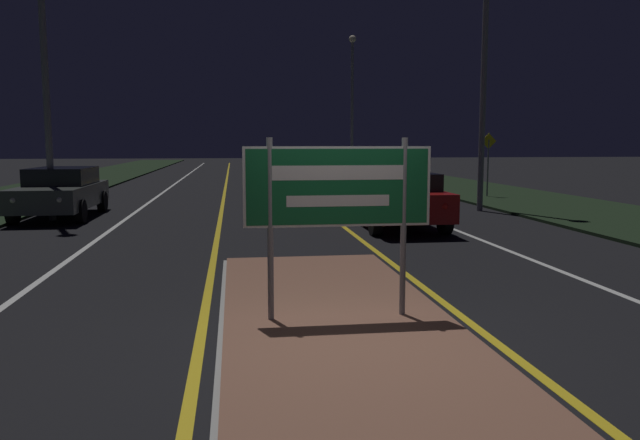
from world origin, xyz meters
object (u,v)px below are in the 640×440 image
object	(u,v)px
warning_sign	(488,158)
highway_sign	(338,193)
car_receding_1	(330,177)
car_receding_3	(291,163)
car_approaching_0	(61,191)
streetlight_left_near	(42,15)
car_receding_0	(396,198)
car_receding_2	(360,166)
streetlight_right_far	(352,92)

from	to	relation	value
warning_sign	highway_sign	bearing A→B (deg)	-118.27
car_receding_1	car_receding_3	world-z (taller)	car_receding_3
car_approaching_0	warning_sign	xyz separation A→B (m)	(14.56, 4.21, 0.78)
streetlight_left_near	car_receding_1	distance (m)	11.75
highway_sign	car_approaching_0	size ratio (longest dim) A/B	0.47
highway_sign	car_receding_0	bearing A→B (deg)	70.67
car_receding_2	car_receding_1	bearing A→B (deg)	-107.57
streetlight_left_near	car_receding_1	size ratio (longest dim) A/B	2.20
car_receding_1	car_receding_2	distance (m)	11.22
streetlight_left_near	car_receding_0	bearing A→B (deg)	-16.43
car_receding_1	streetlight_right_far	bearing A→B (deg)	76.02
highway_sign	warning_sign	size ratio (longest dim) A/B	0.90
highway_sign	streetlight_right_far	distance (m)	32.89
streetlight_left_near	car_receding_3	distance (m)	26.40
streetlight_left_near	car_receding_2	xyz separation A→B (m)	(12.10, 17.03, -4.71)
car_receding_1	car_receding_2	bearing A→B (deg)	72.43
car_receding_2	car_approaching_0	bearing A→B (deg)	-126.46
highway_sign	car_receding_0	xyz separation A→B (m)	(2.87, 8.17, -0.80)
streetlight_left_near	warning_sign	bearing A→B (deg)	18.72
streetlight_right_far	car_receding_0	world-z (taller)	streetlight_right_far
highway_sign	car_approaching_0	distance (m)	13.09
highway_sign	streetlight_right_far	xyz separation A→B (m)	(6.28, 32.07, 3.75)
streetlight_right_far	car_receding_3	distance (m)	6.60
streetlight_left_near	car_receding_2	size ratio (longest dim) A/B	2.02
car_receding_0	car_receding_1	size ratio (longest dim) A/B	1.08
car_receding_0	car_approaching_0	distance (m)	9.56
highway_sign	car_receding_1	xyz separation A→B (m)	(2.57, 17.16, -0.77)
streetlight_left_near	streetlight_right_far	world-z (taller)	streetlight_left_near
car_receding_1	warning_sign	bearing A→B (deg)	-13.14
car_receding_2	car_receding_3	xyz separation A→B (m)	(-3.27, 7.40, 0.00)
streetlight_left_near	car_receding_0	size ratio (longest dim) A/B	2.03
car_approaching_0	car_receding_3	bearing A→B (deg)	69.70
highway_sign	car_approaching_0	bearing A→B (deg)	117.70
car_receding_3	warning_sign	world-z (taller)	warning_sign
warning_sign	streetlight_right_far	bearing A→B (deg)	97.69
car_receding_3	car_approaching_0	size ratio (longest dim) A/B	1.04
car_receding_3	car_approaching_0	world-z (taller)	car_receding_3
car_receding_2	car_approaching_0	world-z (taller)	car_receding_2
car_receding_2	warning_sign	xyz separation A→B (m)	(2.52, -12.08, 0.75)
streetlight_right_far	car_approaching_0	xyz separation A→B (m)	(-12.36, -20.50, -4.55)
car_receding_2	highway_sign	bearing A→B (deg)	-102.08
car_receding_2	warning_sign	distance (m)	12.36
car_receding_2	warning_sign	world-z (taller)	warning_sign
streetlight_left_near	car_receding_0	world-z (taller)	streetlight_left_near
streetlight_left_near	car_receding_3	size ratio (longest dim) A/B	1.87
streetlight_right_far	car_receding_0	xyz separation A→B (m)	(-3.42, -23.90, -4.54)
car_receding_0	car_receding_1	bearing A→B (deg)	91.86
streetlight_right_far	car_approaching_0	world-z (taller)	streetlight_right_far
car_receding_0	car_approaching_0	size ratio (longest dim) A/B	0.96
car_approaching_0	streetlight_left_near	bearing A→B (deg)	-94.64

